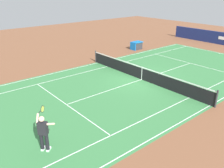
# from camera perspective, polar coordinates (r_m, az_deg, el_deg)

# --- Properties ---
(ground_plane) EXTENTS (60.00, 60.00, 0.00)m
(ground_plane) POSITION_cam_1_polar(r_m,az_deg,el_deg) (17.90, 7.13, 1.09)
(ground_plane) COLOR brown
(court_slab) EXTENTS (24.20, 11.40, 0.00)m
(court_slab) POSITION_cam_1_polar(r_m,az_deg,el_deg) (17.90, 7.13, 1.09)
(court_slab) COLOR #387A42
(court_slab) RESTS_ON ground_plane
(court_line_markings) EXTENTS (23.85, 11.05, 0.01)m
(court_line_markings) POSITION_cam_1_polar(r_m,az_deg,el_deg) (17.90, 7.13, 1.10)
(court_line_markings) COLOR white
(court_line_markings) RESTS_ON ground_plane
(tennis_net) EXTENTS (0.10, 11.70, 1.08)m
(tennis_net) POSITION_cam_1_polar(r_m,az_deg,el_deg) (17.73, 7.20, 2.57)
(tennis_net) COLOR #2D2D33
(tennis_net) RESTS_ON ground_plane
(tennis_player_near) EXTENTS (0.73, 1.09, 1.70)m
(tennis_player_near) POSITION_cam_1_polar(r_m,az_deg,el_deg) (10.32, -16.20, -10.89)
(tennis_player_near) COLOR black
(tennis_player_near) RESTS_ON ground_plane
(tennis_ball) EXTENTS (0.07, 0.07, 0.07)m
(tennis_ball) POSITION_cam_1_polar(r_m,az_deg,el_deg) (19.42, 10.87, 2.66)
(tennis_ball) COLOR #CCE01E
(tennis_ball) RESTS_ON ground_plane
(equipment_cart_tarped) EXTENTS (1.25, 0.84, 0.85)m
(equipment_cart_tarped) POSITION_cam_1_polar(r_m,az_deg,el_deg) (26.69, 5.92, 9.21)
(equipment_cart_tarped) COLOR #2D2D33
(equipment_cart_tarped) RESTS_ON ground_plane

